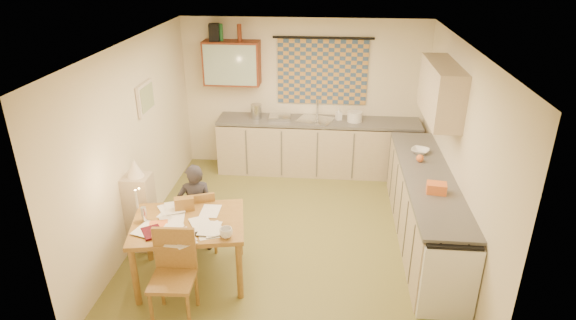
# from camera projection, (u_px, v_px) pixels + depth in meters

# --- Properties ---
(floor) EXTENTS (4.00, 4.50, 0.02)m
(floor) POSITION_uv_depth(u_px,v_px,m) (292.00, 233.00, 6.47)
(floor) COLOR olive
(floor) RESTS_ON ground
(ceiling) EXTENTS (4.00, 4.50, 0.02)m
(ceiling) POSITION_uv_depth(u_px,v_px,m) (293.00, 44.00, 5.44)
(ceiling) COLOR white
(ceiling) RESTS_ON floor
(wall_back) EXTENTS (4.00, 0.02, 2.50)m
(wall_back) POSITION_uv_depth(u_px,v_px,m) (304.00, 95.00, 8.01)
(wall_back) COLOR beige
(wall_back) RESTS_ON floor
(wall_front) EXTENTS (4.00, 0.02, 2.50)m
(wall_front) POSITION_uv_depth(u_px,v_px,m) (269.00, 252.00, 3.90)
(wall_front) COLOR beige
(wall_front) RESTS_ON floor
(wall_left) EXTENTS (0.02, 4.50, 2.50)m
(wall_left) POSITION_uv_depth(u_px,v_px,m) (135.00, 141.00, 6.12)
(wall_left) COLOR beige
(wall_left) RESTS_ON floor
(wall_right) EXTENTS (0.02, 4.50, 2.50)m
(wall_right) POSITION_uv_depth(u_px,v_px,m) (459.00, 152.00, 5.79)
(wall_right) COLOR beige
(wall_right) RESTS_ON floor
(window_blind) EXTENTS (1.45, 0.03, 1.05)m
(window_blind) POSITION_uv_depth(u_px,v_px,m) (322.00, 72.00, 7.78)
(window_blind) COLOR #334E73
(window_blind) RESTS_ON wall_back
(curtain_rod) EXTENTS (1.60, 0.04, 0.04)m
(curtain_rod) POSITION_uv_depth(u_px,v_px,m) (323.00, 38.00, 7.54)
(curtain_rod) COLOR black
(curtain_rod) RESTS_ON wall_back
(wall_cabinet) EXTENTS (0.90, 0.34, 0.70)m
(wall_cabinet) POSITION_uv_depth(u_px,v_px,m) (232.00, 63.00, 7.72)
(wall_cabinet) COLOR #602612
(wall_cabinet) RESTS_ON wall_back
(wall_cabinet_glass) EXTENTS (0.84, 0.02, 0.64)m
(wall_cabinet_glass) POSITION_uv_depth(u_px,v_px,m) (230.00, 65.00, 7.56)
(wall_cabinet_glass) COLOR #99B2A5
(wall_cabinet_glass) RESTS_ON wall_back
(upper_cabinet_right) EXTENTS (0.34, 1.30, 0.70)m
(upper_cabinet_right) POSITION_uv_depth(u_px,v_px,m) (441.00, 91.00, 6.06)
(upper_cabinet_right) COLOR tan
(upper_cabinet_right) RESTS_ON wall_right
(framed_print) EXTENTS (0.04, 0.50, 0.40)m
(framed_print) POSITION_uv_depth(u_px,v_px,m) (145.00, 98.00, 6.30)
(framed_print) COLOR silver
(framed_print) RESTS_ON wall_left
(print_canvas) EXTENTS (0.01, 0.42, 0.32)m
(print_canvas) POSITION_uv_depth(u_px,v_px,m) (147.00, 98.00, 6.30)
(print_canvas) COLOR beige
(print_canvas) RESTS_ON wall_left
(counter_back) EXTENTS (3.30, 0.62, 0.92)m
(counter_back) POSITION_uv_depth(u_px,v_px,m) (318.00, 147.00, 8.03)
(counter_back) COLOR tan
(counter_back) RESTS_ON floor
(counter_right) EXTENTS (0.62, 2.95, 0.92)m
(counter_right) POSITION_uv_depth(u_px,v_px,m) (424.00, 208.00, 6.17)
(counter_right) COLOR tan
(counter_right) RESTS_ON floor
(stove) EXTENTS (0.57, 0.57, 0.88)m
(stove) POSITION_uv_depth(u_px,v_px,m) (444.00, 268.00, 5.03)
(stove) COLOR white
(stove) RESTS_ON floor
(sink) EXTENTS (0.66, 0.60, 0.10)m
(sink) POSITION_uv_depth(u_px,v_px,m) (315.00, 122.00, 7.86)
(sink) COLOR silver
(sink) RESTS_ON counter_back
(tap) EXTENTS (0.03, 0.03, 0.28)m
(tap) POSITION_uv_depth(u_px,v_px,m) (318.00, 108.00, 7.95)
(tap) COLOR silver
(tap) RESTS_ON counter_back
(dish_rack) EXTENTS (0.37, 0.32, 0.06)m
(dish_rack) POSITION_uv_depth(u_px,v_px,m) (280.00, 117.00, 7.88)
(dish_rack) COLOR silver
(dish_rack) RESTS_ON counter_back
(kettle) EXTENTS (0.22, 0.22, 0.24)m
(kettle) POSITION_uv_depth(u_px,v_px,m) (256.00, 111.00, 7.88)
(kettle) COLOR silver
(kettle) RESTS_ON counter_back
(mixing_bowl) EXTENTS (0.26, 0.26, 0.16)m
(mixing_bowl) POSITION_uv_depth(u_px,v_px,m) (355.00, 117.00, 7.76)
(mixing_bowl) COLOR white
(mixing_bowl) RESTS_ON counter_back
(soap_bottle) EXTENTS (0.15, 0.15, 0.20)m
(soap_bottle) POSITION_uv_depth(u_px,v_px,m) (339.00, 114.00, 7.82)
(soap_bottle) COLOR white
(soap_bottle) RESTS_ON counter_back
(bowl) EXTENTS (0.42, 0.42, 0.06)m
(bowl) POSITION_uv_depth(u_px,v_px,m) (420.00, 151.00, 6.59)
(bowl) COLOR white
(bowl) RESTS_ON counter_right
(orange_bag) EXTENTS (0.24, 0.19, 0.12)m
(orange_bag) POSITION_uv_depth(u_px,v_px,m) (436.00, 188.00, 5.52)
(orange_bag) COLOR orange
(orange_bag) RESTS_ON counter_right
(fruit_orange) EXTENTS (0.10, 0.10, 0.10)m
(fruit_orange) POSITION_uv_depth(u_px,v_px,m) (420.00, 158.00, 6.32)
(fruit_orange) COLOR orange
(fruit_orange) RESTS_ON counter_right
(speaker) EXTENTS (0.19, 0.22, 0.26)m
(speaker) POSITION_uv_depth(u_px,v_px,m) (214.00, 32.00, 7.54)
(speaker) COLOR black
(speaker) RESTS_ON wall_cabinet
(bottle_green) EXTENTS (0.09, 0.09, 0.26)m
(bottle_green) POSITION_uv_depth(u_px,v_px,m) (221.00, 32.00, 7.53)
(bottle_green) COLOR #195926
(bottle_green) RESTS_ON wall_cabinet
(bottle_brown) EXTENTS (0.08, 0.08, 0.26)m
(bottle_brown) POSITION_uv_depth(u_px,v_px,m) (239.00, 33.00, 7.51)
(bottle_brown) COLOR #602612
(bottle_brown) RESTS_ON wall_cabinet
(dining_table) EXTENTS (1.36, 1.13, 0.75)m
(dining_table) POSITION_uv_depth(u_px,v_px,m) (191.00, 250.00, 5.44)
(dining_table) COLOR brown
(dining_table) RESTS_ON floor
(chair_far) EXTENTS (0.50, 0.50, 0.86)m
(chair_far) POSITION_uv_depth(u_px,v_px,m) (200.00, 231.00, 6.01)
(chair_far) COLOR brown
(chair_far) RESTS_ON floor
(chair_near) EXTENTS (0.45, 0.45, 0.95)m
(chair_near) POSITION_uv_depth(u_px,v_px,m) (175.00, 293.00, 4.90)
(chair_near) COLOR brown
(chair_near) RESTS_ON floor
(person) EXTENTS (0.59, 0.52, 1.17)m
(person) POSITION_uv_depth(u_px,v_px,m) (196.00, 208.00, 5.88)
(person) COLOR black
(person) RESTS_ON floor
(shelf_stand) EXTENTS (0.32, 0.30, 1.00)m
(shelf_stand) POSITION_uv_depth(u_px,v_px,m) (141.00, 213.00, 5.96)
(shelf_stand) COLOR tan
(shelf_stand) RESTS_ON floor
(lampshade) EXTENTS (0.20, 0.20, 0.22)m
(lampshade) POSITION_uv_depth(u_px,v_px,m) (135.00, 168.00, 5.71)
(lampshade) COLOR silver
(lampshade) RESTS_ON shelf_stand
(letter_rack) EXTENTS (0.24, 0.17, 0.16)m
(letter_rack) POSITION_uv_depth(u_px,v_px,m) (184.00, 204.00, 5.48)
(letter_rack) COLOR brown
(letter_rack) RESTS_ON dining_table
(mug) EXTENTS (0.17, 0.17, 0.11)m
(mug) POSITION_uv_depth(u_px,v_px,m) (226.00, 233.00, 4.98)
(mug) COLOR white
(mug) RESTS_ON dining_table
(magazine) EXTENTS (0.43, 0.43, 0.02)m
(magazine) POSITION_uv_depth(u_px,v_px,m) (143.00, 235.00, 5.03)
(magazine) COLOR maroon
(magazine) RESTS_ON dining_table
(book) EXTENTS (0.35, 0.38, 0.02)m
(book) POSITION_uv_depth(u_px,v_px,m) (149.00, 228.00, 5.14)
(book) COLOR orange
(book) RESTS_ON dining_table
(orange_box) EXTENTS (0.14, 0.12, 0.04)m
(orange_box) POSITION_uv_depth(u_px,v_px,m) (158.00, 236.00, 4.99)
(orange_box) COLOR orange
(orange_box) RESTS_ON dining_table
(eyeglasses) EXTENTS (0.13, 0.05, 0.02)m
(eyeglasses) POSITION_uv_depth(u_px,v_px,m) (200.00, 234.00, 5.04)
(eyeglasses) COLOR black
(eyeglasses) RESTS_ON dining_table
(candle_holder) EXTENTS (0.07, 0.07, 0.18)m
(candle_holder) POSITION_uv_depth(u_px,v_px,m) (144.00, 214.00, 5.25)
(candle_holder) COLOR silver
(candle_holder) RESTS_ON dining_table
(candle) EXTENTS (0.03, 0.03, 0.22)m
(candle) POSITION_uv_depth(u_px,v_px,m) (137.00, 199.00, 5.15)
(candle) COLOR white
(candle) RESTS_ON dining_table
(candle_flame) EXTENTS (0.02, 0.02, 0.02)m
(candle_flame) POSITION_uv_depth(u_px,v_px,m) (139.00, 189.00, 5.11)
(candle_flame) COLOR #FFCC66
(candle_flame) RESTS_ON dining_table
(papers) EXTENTS (1.01, 0.99, 0.03)m
(papers) POSITION_uv_depth(u_px,v_px,m) (183.00, 224.00, 5.21)
(papers) COLOR white
(papers) RESTS_ON dining_table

